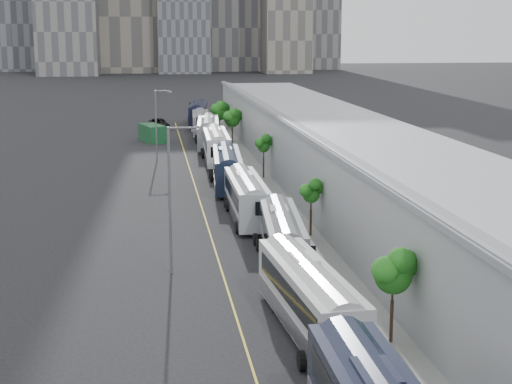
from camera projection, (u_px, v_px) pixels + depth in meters
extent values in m
cube|color=gray|center=(346.00, 234.00, 61.19)|extent=(10.00, 170.00, 0.12)
cube|color=gold|center=(212.00, 239.00, 59.81)|extent=(0.12, 160.00, 0.02)
cube|color=gray|center=(397.00, 191.00, 61.06)|extent=(12.00, 160.00, 6.80)
cube|color=gray|center=(398.00, 160.00, 60.57)|extent=(12.45, 160.40, 2.57)
cube|color=gray|center=(323.00, 146.00, 59.56)|extent=(0.30, 160.00, 0.40)
cube|color=black|center=(376.00, 373.00, 27.27)|extent=(1.38, 2.32, 0.32)
cube|color=silver|center=(309.00, 298.00, 40.86)|extent=(3.52, 12.97, 3.10)
cube|color=black|center=(310.00, 289.00, 40.55)|extent=(3.46, 11.44, 1.06)
cube|color=silver|center=(309.00, 316.00, 41.05)|extent=(3.54, 12.71, 0.99)
cube|color=silver|center=(304.00, 259.00, 41.95)|extent=(1.44, 2.26, 0.30)
cube|color=slate|center=(282.00, 237.00, 53.43)|extent=(3.49, 12.31, 2.94)
cube|color=black|center=(283.00, 230.00, 53.14)|extent=(3.42, 10.86, 1.00)
cube|color=silver|center=(282.00, 250.00, 53.62)|extent=(3.51, 12.07, 0.94)
cube|color=slate|center=(279.00, 210.00, 54.47)|extent=(1.39, 2.15, 0.28)
cube|color=#ABAFB5|center=(246.00, 197.00, 65.82)|extent=(2.68, 12.84, 3.11)
cube|color=black|center=(247.00, 191.00, 65.52)|extent=(2.73, 11.30, 1.06)
cube|color=silver|center=(246.00, 209.00, 66.02)|extent=(2.72, 12.59, 0.99)
cube|color=#ABAFB5|center=(244.00, 174.00, 66.92)|extent=(1.30, 2.18, 0.30)
cube|color=#171F33|center=(227.00, 169.00, 79.38)|extent=(3.54, 13.41, 3.21)
cube|color=black|center=(227.00, 163.00, 79.07)|extent=(3.49, 11.83, 1.09)
cube|color=silver|center=(227.00, 179.00, 79.59)|extent=(3.56, 13.15, 1.03)
cube|color=#171F33|center=(225.00, 149.00, 80.52)|extent=(1.47, 2.33, 0.31)
cube|color=white|center=(216.00, 146.00, 94.89)|extent=(3.20, 13.77, 3.32)
cube|color=black|center=(216.00, 141.00, 94.57)|extent=(3.20, 12.13, 1.13)
cube|color=silver|center=(216.00, 155.00, 95.11)|extent=(3.23, 13.50, 1.06)
cube|color=white|center=(215.00, 130.00, 96.07)|extent=(1.45, 2.36, 0.32)
cube|color=gray|center=(208.00, 132.00, 107.60)|extent=(3.92, 14.21, 3.40)
cube|color=black|center=(208.00, 128.00, 107.27)|extent=(3.84, 12.53, 1.16)
cube|color=silver|center=(208.00, 140.00, 107.82)|extent=(3.93, 13.93, 1.09)
cube|color=gray|center=(207.00, 118.00, 108.80)|extent=(1.59, 2.48, 0.32)
cube|color=gray|center=(201.00, 123.00, 121.25)|extent=(3.11, 12.49, 3.00)
cube|color=black|center=(201.00, 119.00, 120.96)|extent=(3.09, 11.01, 1.02)
cube|color=silver|center=(201.00, 129.00, 121.44)|extent=(3.14, 12.24, 0.96)
cube|color=gray|center=(200.00, 111.00, 122.31)|extent=(1.34, 2.16, 0.29)
cube|color=black|center=(198.00, 113.00, 133.55)|extent=(4.08, 13.77, 3.29)
cube|color=black|center=(198.00, 110.00, 133.23)|extent=(3.98, 12.16, 1.12)
cube|color=silver|center=(198.00, 120.00, 133.76)|extent=(4.10, 13.51, 1.05)
cube|color=black|center=(198.00, 102.00, 134.71)|extent=(1.58, 2.42, 0.31)
cylinder|color=black|center=(392.00, 307.00, 39.30)|extent=(0.18, 0.18, 3.96)
sphere|color=#175513|center=(393.00, 270.00, 38.91)|extent=(1.91, 1.91, 1.91)
cylinder|color=black|center=(311.00, 214.00, 60.19)|extent=(0.18, 0.18, 3.66)
sphere|color=#175513|center=(311.00, 192.00, 59.85)|extent=(1.33, 1.33, 1.33)
cylinder|color=black|center=(264.00, 161.00, 84.39)|extent=(0.18, 0.18, 3.88)
sphere|color=#175513|center=(264.00, 144.00, 84.02)|extent=(1.39, 1.39, 1.39)
cylinder|color=black|center=(232.00, 130.00, 111.45)|extent=(0.18, 0.18, 3.75)
sphere|color=#175513|center=(232.00, 117.00, 111.07)|extent=(2.23, 2.23, 2.23)
cylinder|color=black|center=(220.00, 120.00, 128.03)|extent=(0.18, 0.18, 3.07)
sphere|color=#175513|center=(219.00, 109.00, 127.69)|extent=(2.78, 2.78, 2.78)
cylinder|color=#59595E|center=(170.00, 201.00, 50.51)|extent=(0.18, 0.18, 9.65)
cylinder|color=#59595E|center=(182.00, 128.00, 49.69)|extent=(1.80, 0.14, 0.14)
cube|color=#59595E|center=(195.00, 130.00, 49.83)|extent=(0.50, 0.22, 0.18)
cylinder|color=#59595E|center=(156.00, 126.00, 95.93)|extent=(0.18, 0.18, 8.64)
cylinder|color=#59595E|center=(163.00, 91.00, 95.21)|extent=(1.80, 0.14, 0.14)
cube|color=#59595E|center=(169.00, 92.00, 95.34)|extent=(0.50, 0.22, 0.18)
cube|color=#144222|center=(152.00, 133.00, 113.07)|extent=(4.11, 6.18, 2.49)
imported|color=black|center=(159.00, 124.00, 127.95)|extent=(3.64, 6.58, 1.74)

